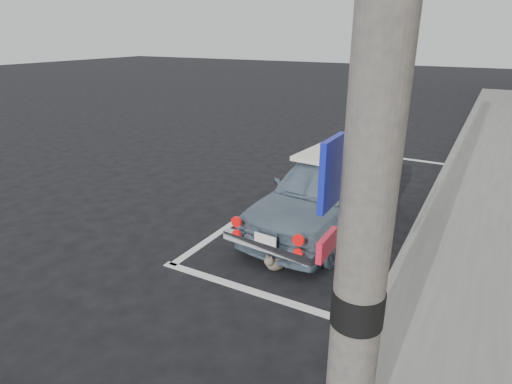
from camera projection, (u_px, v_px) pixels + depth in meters
ground at (246, 266)px, 5.88m from camera, size 80.00×80.00×0.00m
pline_rear at (261, 294)px, 5.24m from camera, size 3.00×0.12×0.01m
pline_front at (392, 157)px, 10.96m from camera, size 3.00×0.12×0.01m
pline_side at (283, 189)px, 8.74m from camera, size 0.12×7.00×0.01m
retro_coupe at (326, 191)px, 6.87m from camera, size 1.76×3.71×1.22m
cat at (276, 261)px, 5.75m from camera, size 0.31×0.50×0.28m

